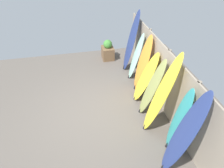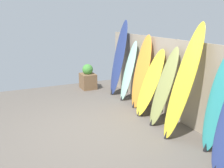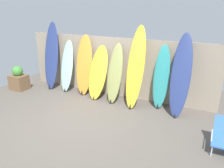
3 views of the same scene
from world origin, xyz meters
name	(u,v)px [view 3 (image 3 of 3)]	position (x,y,z in m)	size (l,w,h in m)	color
ground	(79,122)	(0.00, 0.00, 0.00)	(7.68, 7.68, 0.00)	#5B544C
fence_back	(114,67)	(0.00, 2.01, 0.90)	(6.08, 0.11, 1.80)	gray
surfboard_navy_0	(51,56)	(-2.15, 1.67, 1.09)	(0.55, 0.58, 2.20)	navy
surfboard_seafoam_1	(67,66)	(-1.53, 1.67, 0.81)	(0.45, 0.49, 1.65)	#9ED6BC
surfboard_orange_2	(84,66)	(-0.88, 1.68, 0.91)	(0.58, 0.53, 1.86)	orange
surfboard_yellow_3	(98,73)	(-0.34, 1.60, 0.78)	(0.59, 0.68, 1.57)	yellow
surfboard_olive_4	(115,74)	(0.23, 1.58, 0.83)	(0.46, 0.69, 1.68)	olive
surfboard_yellow_5	(136,68)	(0.87, 1.54, 1.09)	(0.47, 0.78, 2.21)	yellow
surfboard_teal_6	(161,78)	(1.54, 1.71, 0.85)	(0.43, 0.40, 1.73)	teal
surfboard_navy_7	(181,76)	(2.06, 1.54, 1.03)	(0.50, 0.73, 2.07)	navy
planter_box	(19,79)	(-3.07, 1.01, 0.34)	(0.54, 0.45, 0.81)	brown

